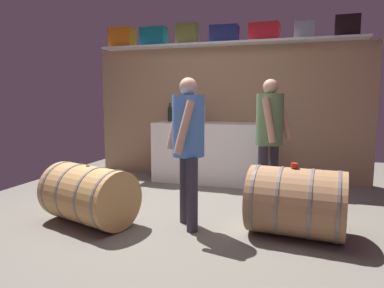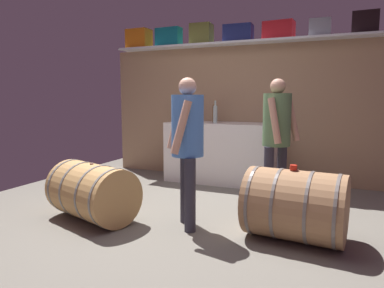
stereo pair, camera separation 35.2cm
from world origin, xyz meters
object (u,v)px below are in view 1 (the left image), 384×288
at_px(toolcase_grey, 304,30).
at_px(wine_bottle_dark, 170,113).
at_px(toolcase_navy, 224,34).
at_px(wine_barrel_far, 89,195).
at_px(winemaker_pouring, 270,129).
at_px(tasting_cup, 294,165).
at_px(toolcase_orange, 122,38).
at_px(toolcase_black, 347,27).
at_px(toolcase_red, 264,32).
at_px(wine_bottle_amber, 202,113).
at_px(toolcase_teal, 153,37).
at_px(wine_glass, 182,117).
at_px(toolcase_olive, 187,34).
at_px(wine_bottle_clear, 203,113).
at_px(wine_barrel_near, 296,202).
at_px(visitor_tasting, 188,137).
at_px(work_cabinet, 209,152).

xyz_separation_m(toolcase_grey, wine_bottle_dark, (-2.04, -0.10, -1.21)).
xyz_separation_m(toolcase_navy, wine_barrel_far, (-0.89, -2.40, -1.97)).
height_order(wine_barrel_far, winemaker_pouring, winemaker_pouring).
xyz_separation_m(wine_bottle_dark, tasting_cup, (2.00, -2.02, -0.38)).
height_order(toolcase_orange, toolcase_black, toolcase_orange).
xyz_separation_m(toolcase_red, winemaker_pouring, (0.22, -1.20, -1.34)).
distance_m(toolcase_navy, toolcase_red, 0.60).
relative_size(toolcase_black, wine_bottle_amber, 1.00).
height_order(toolcase_orange, toolcase_teal, toolcase_orange).
bearing_deg(wine_glass, winemaker_pouring, -33.77).
bearing_deg(wine_bottle_amber, toolcase_teal, 169.82).
relative_size(toolcase_olive, toolcase_navy, 0.77).
xyz_separation_m(wine_bottle_clear, wine_barrel_far, (-0.64, -2.10, -0.77)).
bearing_deg(wine_barrel_near, toolcase_red, 110.26).
xyz_separation_m(toolcase_red, visitor_tasting, (-0.49, -2.20, -1.35)).
xyz_separation_m(toolcase_teal, wine_bottle_clear, (0.93, -0.31, -1.22)).
height_order(wine_bottle_amber, wine_barrel_near, wine_bottle_amber).
xyz_separation_m(toolcase_teal, toolcase_red, (1.79, 0.00, -0.02)).
relative_size(wine_bottle_clear, wine_glass, 2.62).
bearing_deg(wine_barrel_near, toolcase_navy, 124.25).
bearing_deg(wine_bottle_dark, toolcase_orange, 173.36).
bearing_deg(visitor_tasting, wine_bottle_amber, -21.75).
relative_size(wine_barrel_far, winemaker_pouring, 0.70).
xyz_separation_m(toolcase_olive, tasting_cup, (1.73, -2.12, -1.62)).
distance_m(toolcase_navy, wine_barrel_near, 3.10).
distance_m(wine_barrel_far, visitor_tasting, 1.20).
relative_size(toolcase_orange, toolcase_grey, 1.40).
xyz_separation_m(toolcase_navy, visitor_tasting, (0.12, -2.20, -1.35)).
relative_size(toolcase_navy, winemaker_pouring, 0.29).
height_order(toolcase_olive, toolcase_navy, toolcase_olive).
relative_size(toolcase_orange, toolcase_red, 0.91).
bearing_deg(wine_bottle_dark, winemaker_pouring, -32.86).
bearing_deg(toolcase_black, wine_bottle_clear, -168.91).
height_order(toolcase_teal, toolcase_red, toolcase_teal).
height_order(toolcase_teal, toolcase_black, toolcase_teal).
height_order(toolcase_grey, wine_barrel_near, toolcase_grey).
bearing_deg(wine_glass, visitor_tasting, -69.40).
relative_size(wine_bottle_dark, visitor_tasting, 0.20).
bearing_deg(wine_barrel_near, tasting_cup, -174.40).
relative_size(toolcase_teal, visitor_tasting, 0.29).
relative_size(toolcase_navy, wine_bottle_dark, 1.46).
bearing_deg(winemaker_pouring, toolcase_red, -145.52).
xyz_separation_m(work_cabinet, wine_barrel_near, (1.34, -1.89, -0.13)).
bearing_deg(visitor_tasting, wine_barrel_far, 67.69).
height_order(toolcase_teal, toolcase_navy, toolcase_teal).
xyz_separation_m(wine_barrel_far, winemaker_pouring, (1.72, 1.21, 0.63)).
xyz_separation_m(work_cabinet, wine_bottle_clear, (-0.07, -0.08, 0.61)).
xyz_separation_m(toolcase_teal, winemaker_pouring, (2.01, -1.20, -1.36)).
bearing_deg(toolcase_red, toolcase_teal, -175.49).
bearing_deg(toolcase_navy, wine_barrel_near, -64.12).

